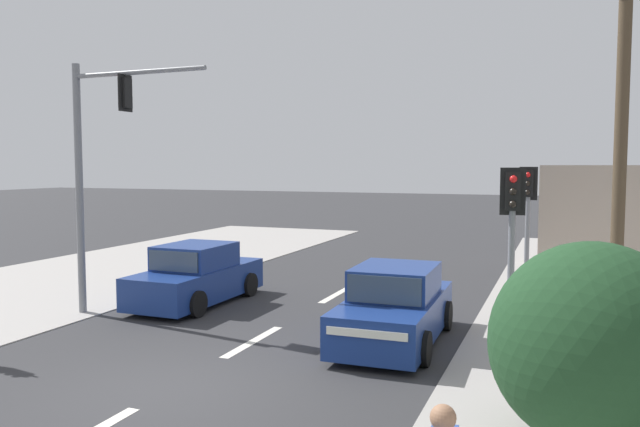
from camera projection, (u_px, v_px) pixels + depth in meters
name	position (u px, v px, depth m)	size (l,w,h in m)	color
ground_plane	(166.00, 391.00, 9.97)	(140.00, 140.00, 0.00)	#303033
lane_dash_mid	(253.00, 341.00, 12.75)	(0.20, 2.40, 0.01)	silver
lane_dash_far	(337.00, 294.00, 17.39)	(0.20, 2.40, 0.01)	silver
utility_pole_midground_right	(622.00, 117.00, 12.53)	(1.80, 0.26, 8.66)	#4C3D2B
traffic_signal_mast	(96.00, 155.00, 14.72)	(3.69, 0.44, 6.00)	slate
pedestal_signal_right_kerb	(512.00, 232.00, 11.04)	(0.44, 0.30, 3.56)	slate
pedestal_signal_far_median	(528.00, 212.00, 15.77)	(0.44, 0.30, 3.56)	slate
roadside_bush	(602.00, 354.00, 7.79)	(2.70, 2.31, 2.65)	#1E4223
sedan_crossing_left	(395.00, 308.00, 12.66)	(1.97, 4.28, 1.56)	navy
sedan_oncoming_near	(197.00, 277.00, 16.23)	(1.92, 4.25, 1.56)	navy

